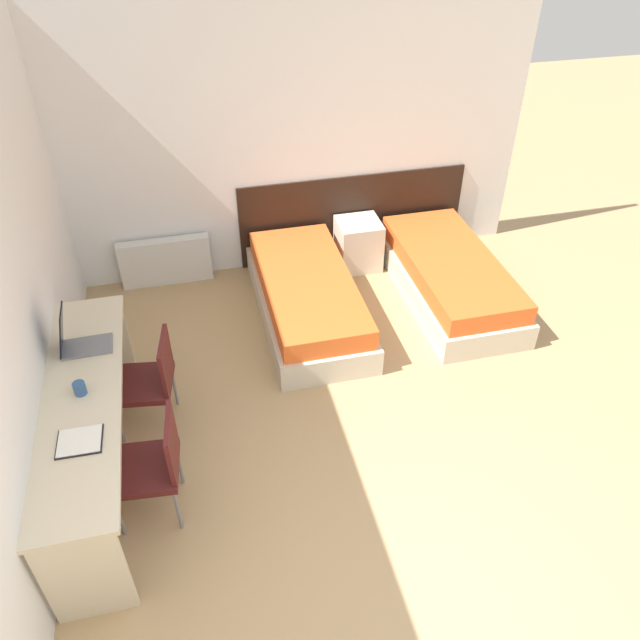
% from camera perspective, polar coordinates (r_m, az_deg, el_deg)
% --- Properties ---
extents(ground_plane, '(20.00, 20.00, 0.00)m').
position_cam_1_polar(ground_plane, '(4.12, 7.81, -24.86)').
color(ground_plane, tan).
extents(wall_back, '(5.03, 0.05, 2.70)m').
position_cam_1_polar(wall_back, '(6.16, -4.08, 16.10)').
color(wall_back, white).
rests_on(wall_back, ground_plane).
extents(wall_left, '(0.05, 4.94, 2.70)m').
position_cam_1_polar(wall_left, '(4.45, -25.88, 2.79)').
color(wall_left, white).
rests_on(wall_left, ground_plane).
extents(headboard_panel, '(2.40, 0.03, 0.91)m').
position_cam_1_polar(headboard_panel, '(6.67, 2.99, 9.44)').
color(headboard_panel, black).
rests_on(headboard_panel, ground_plane).
extents(bed_near_window, '(0.87, 1.91, 0.45)m').
position_cam_1_polar(bed_near_window, '(5.83, -1.15, 2.06)').
color(bed_near_window, beige).
rests_on(bed_near_window, ground_plane).
extents(bed_near_door, '(0.87, 1.91, 0.45)m').
position_cam_1_polar(bed_near_door, '(6.23, 11.76, 3.82)').
color(bed_near_door, beige).
rests_on(bed_near_door, ground_plane).
extents(nightstand, '(0.44, 0.42, 0.52)m').
position_cam_1_polar(nightstand, '(6.56, 3.52, 6.95)').
color(nightstand, beige).
rests_on(nightstand, ground_plane).
extents(radiator, '(0.90, 0.12, 0.49)m').
position_cam_1_polar(radiator, '(6.49, -13.92, 5.23)').
color(radiator, silver).
rests_on(radiator, ground_plane).
extents(desk, '(0.51, 2.18, 0.76)m').
position_cam_1_polar(desk, '(4.47, -20.56, -7.94)').
color(desk, beige).
rests_on(desk, ground_plane).
extents(chair_near_laptop, '(0.49, 0.49, 0.82)m').
position_cam_1_polar(chair_near_laptop, '(4.80, -15.28, -5.16)').
color(chair_near_laptop, '#511919').
rests_on(chair_near_laptop, ground_plane).
extents(chair_near_notebook, '(0.47, 0.47, 0.82)m').
position_cam_1_polar(chair_near_notebook, '(4.23, -15.00, -12.47)').
color(chair_near_notebook, '#511919').
rests_on(chair_near_notebook, ground_plane).
extents(laptop, '(0.35, 0.22, 0.36)m').
position_cam_1_polar(laptop, '(4.69, -21.23, -1.79)').
color(laptop, slate).
rests_on(laptop, desk).
extents(open_notebook, '(0.27, 0.24, 0.02)m').
position_cam_1_polar(open_notebook, '(4.07, -21.13, -10.30)').
color(open_notebook, black).
rests_on(open_notebook, desk).
extents(mug, '(0.08, 0.08, 0.09)m').
position_cam_1_polar(mug, '(4.35, -21.12, -5.85)').
color(mug, '#2D5184').
rests_on(mug, desk).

